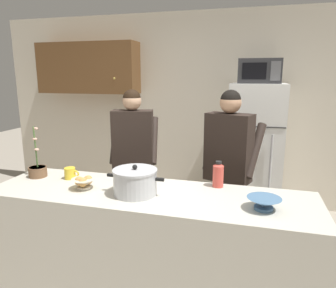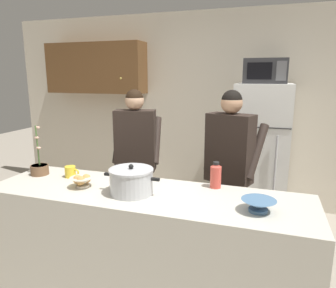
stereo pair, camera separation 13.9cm
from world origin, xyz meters
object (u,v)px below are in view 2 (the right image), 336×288
person_near_pot (136,149)px  potted_orchid (40,168)px  refrigerator (260,153)px  cooking_pot (131,181)px  bread_bowl (82,181)px  person_by_sink (230,158)px  coffee_mug (71,172)px  microwave (265,71)px  empty_bowl (259,205)px  bottle_near_edge (216,175)px

person_near_pot → potted_orchid: person_near_pot is taller
refrigerator → potted_orchid: bearing=-135.7°
potted_orchid → cooking_pot: bearing=-9.3°
cooking_pot → bread_bowl: size_ratio=2.32×
cooking_pot → person_by_sink: bearing=54.7°
refrigerator → coffee_mug: refrigerator is taller
person_near_pot → bread_bowl: bearing=-91.6°
cooking_pot → potted_orchid: bearing=170.7°
microwave → empty_bowl: (0.05, -1.91, -0.85)m
bottle_near_edge → person_by_sink: bearing=86.0°
bottle_near_edge → cooking_pot: bearing=-150.9°
person_by_sink → potted_orchid: size_ratio=3.80×
refrigerator → coffee_mug: bearing=-130.9°
cooking_pot → coffee_mug: cooking_pot is taller
coffee_mug → bottle_near_edge: bearing=6.4°
refrigerator → empty_bowl: bearing=-88.4°
person_by_sink → coffee_mug: person_by_sink is taller
coffee_mug → bread_bowl: bearing=-38.3°
microwave → coffee_mug: size_ratio=3.66×
refrigerator → cooking_pot: refrigerator is taller
empty_bowl → person_near_pot: bearing=142.5°
refrigerator → potted_orchid: refrigerator is taller
microwave → empty_bowl: 2.09m
empty_bowl → coffee_mug: bearing=172.1°
microwave → coffee_mug: (-1.49, -1.70, -0.84)m
bread_bowl → bottle_near_edge: 1.03m
cooking_pot → coffee_mug: size_ratio=3.31×
bread_bowl → cooking_pot: bearing=0.7°
person_near_pot → coffee_mug: (-0.26, -0.77, -0.05)m
person_near_pot → cooking_pot: bearing=-67.7°
microwave → person_by_sink: bearing=-103.3°
refrigerator → empty_bowl: (0.05, -1.93, 0.13)m
empty_bowl → potted_orchid: potted_orchid is taller
bottle_near_edge → refrigerator: bearing=80.0°
microwave → cooking_pot: (-0.84, -1.88, -0.80)m
cooking_pot → potted_orchid: potted_orchid is taller
cooking_pot → empty_bowl: cooking_pot is taller
microwave → potted_orchid: size_ratio=1.11×
coffee_mug → potted_orchid: 0.30m
person_by_sink → cooking_pot: bearing=-125.3°
microwave → person_by_sink: microwave is taller
coffee_mug → cooking_pot: bearing=-15.4°
refrigerator → empty_bowl: size_ratio=7.59×
bottle_near_edge → microwave: bearing=79.9°
person_near_pot → empty_bowl: size_ratio=7.39×
microwave → cooking_pot: microwave is taller
bread_bowl → potted_orchid: bearing=163.2°
microwave → cooking_pot: bearing=-114.2°
person_near_pot → cooking_pot: 1.03m
empty_bowl → person_by_sink: bearing=108.5°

